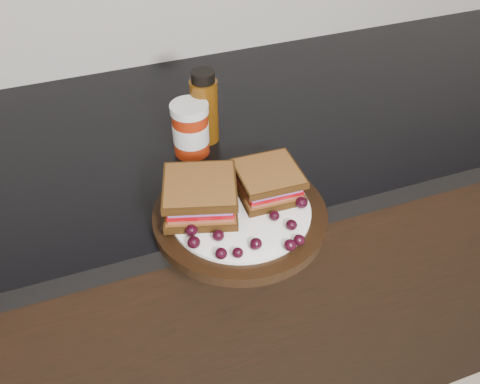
% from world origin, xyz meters
% --- Properties ---
extents(base_cabinets, '(3.96, 0.58, 0.86)m').
position_xyz_m(base_cabinets, '(0.00, 1.70, 0.43)').
color(base_cabinets, black).
rests_on(base_cabinets, ground_plane).
extents(countertop, '(3.98, 0.60, 0.04)m').
position_xyz_m(countertop, '(0.00, 1.70, 0.88)').
color(countertop, black).
rests_on(countertop, base_cabinets).
extents(plate, '(0.28, 0.28, 0.02)m').
position_xyz_m(plate, '(0.18, 1.42, 0.91)').
color(plate, black).
rests_on(plate, countertop).
extents(sandwich_left, '(0.14, 0.14, 0.05)m').
position_xyz_m(sandwich_left, '(0.13, 1.45, 0.95)').
color(sandwich_left, brown).
rests_on(sandwich_left, plate).
extents(sandwich_right, '(0.10, 0.10, 0.05)m').
position_xyz_m(sandwich_right, '(0.24, 1.45, 0.95)').
color(sandwich_right, brown).
rests_on(sandwich_right, plate).
extents(grape_0, '(0.02, 0.02, 0.02)m').
position_xyz_m(grape_0, '(0.09, 1.37, 0.93)').
color(grape_0, black).
rests_on(grape_0, plate).
extents(grape_1, '(0.02, 0.02, 0.02)m').
position_xyz_m(grape_1, '(0.13, 1.37, 0.93)').
color(grape_1, black).
rests_on(grape_1, plate).
extents(grape_2, '(0.02, 0.02, 0.02)m').
position_xyz_m(grape_2, '(0.12, 1.33, 0.93)').
color(grape_2, black).
rests_on(grape_2, plate).
extents(grape_3, '(0.02, 0.02, 0.02)m').
position_xyz_m(grape_3, '(0.15, 1.33, 0.93)').
color(grape_3, black).
rests_on(grape_3, plate).
extents(grape_4, '(0.02, 0.02, 0.02)m').
position_xyz_m(grape_4, '(0.18, 1.34, 0.93)').
color(grape_4, black).
rests_on(grape_4, plate).
extents(grape_5, '(0.01, 0.01, 0.01)m').
position_xyz_m(grape_5, '(0.17, 1.33, 0.93)').
color(grape_5, black).
rests_on(grape_5, plate).
extents(grape_6, '(0.02, 0.02, 0.02)m').
position_xyz_m(grape_6, '(0.22, 1.31, 0.93)').
color(grape_6, black).
rests_on(grape_6, plate).
extents(grape_7, '(0.02, 0.02, 0.02)m').
position_xyz_m(grape_7, '(0.24, 1.32, 0.93)').
color(grape_7, black).
rests_on(grape_7, plate).
extents(grape_8, '(0.02, 0.02, 0.02)m').
position_xyz_m(grape_8, '(0.24, 1.35, 0.93)').
color(grape_8, black).
rests_on(grape_8, plate).
extents(grape_9, '(0.02, 0.02, 0.02)m').
position_xyz_m(grape_9, '(0.23, 1.38, 0.93)').
color(grape_9, black).
rests_on(grape_9, plate).
extents(grape_10, '(0.02, 0.02, 0.02)m').
position_xyz_m(grape_10, '(0.28, 1.39, 0.93)').
color(grape_10, black).
rests_on(grape_10, plate).
extents(grape_11, '(0.02, 0.02, 0.02)m').
position_xyz_m(grape_11, '(0.25, 1.41, 0.93)').
color(grape_11, black).
rests_on(grape_11, plate).
extents(grape_12, '(0.02, 0.02, 0.02)m').
position_xyz_m(grape_12, '(0.26, 1.44, 0.93)').
color(grape_12, black).
rests_on(grape_12, plate).
extents(grape_13, '(0.02, 0.02, 0.02)m').
position_xyz_m(grape_13, '(0.25, 1.47, 0.93)').
color(grape_13, black).
rests_on(grape_13, plate).
extents(grape_14, '(0.02, 0.02, 0.02)m').
position_xyz_m(grape_14, '(0.14, 1.49, 0.93)').
color(grape_14, black).
rests_on(grape_14, plate).
extents(grape_15, '(0.02, 0.02, 0.02)m').
position_xyz_m(grape_15, '(0.14, 1.45, 0.93)').
color(grape_15, black).
rests_on(grape_15, plate).
extents(grape_16, '(0.02, 0.02, 0.02)m').
position_xyz_m(grape_16, '(0.11, 1.45, 0.93)').
color(grape_16, black).
rests_on(grape_16, plate).
extents(grape_17, '(0.02, 0.02, 0.02)m').
position_xyz_m(grape_17, '(0.10, 1.44, 0.93)').
color(grape_17, black).
rests_on(grape_17, plate).
extents(grape_18, '(0.02, 0.02, 0.02)m').
position_xyz_m(grape_18, '(0.10, 1.39, 0.93)').
color(grape_18, black).
rests_on(grape_18, plate).
extents(grape_19, '(0.02, 0.02, 0.02)m').
position_xyz_m(grape_19, '(0.12, 1.48, 0.93)').
color(grape_19, black).
rests_on(grape_19, plate).
extents(grape_20, '(0.02, 0.02, 0.02)m').
position_xyz_m(grape_20, '(0.14, 1.44, 0.93)').
color(grape_20, black).
rests_on(grape_20, plate).
extents(grape_21, '(0.02, 0.02, 0.02)m').
position_xyz_m(grape_21, '(0.13, 1.42, 0.93)').
color(grape_21, black).
rests_on(grape_21, plate).
extents(condiment_jar, '(0.07, 0.07, 0.10)m').
position_xyz_m(condiment_jar, '(0.16, 1.63, 0.95)').
color(condiment_jar, '#95220A').
rests_on(condiment_jar, countertop).
extents(oil_bottle, '(0.06, 0.06, 0.14)m').
position_xyz_m(oil_bottle, '(0.20, 1.66, 0.97)').
color(oil_bottle, '#4C2907').
rests_on(oil_bottle, countertop).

